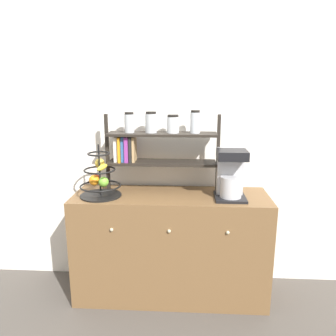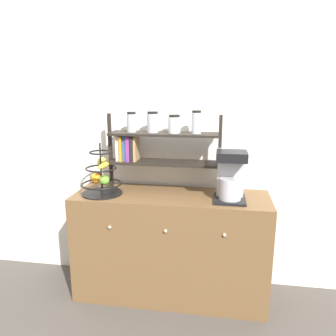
# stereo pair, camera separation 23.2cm
# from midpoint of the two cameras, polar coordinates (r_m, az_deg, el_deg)

# --- Properties ---
(ground_plane) EXTENTS (12.00, 12.00, 0.00)m
(ground_plane) POSITION_cam_midpoint_polar(r_m,az_deg,el_deg) (2.54, -2.66, -23.82)
(ground_plane) COLOR #47423D
(wall_back) EXTENTS (7.00, 0.05, 2.60)m
(wall_back) POSITION_cam_midpoint_polar(r_m,az_deg,el_deg) (2.53, -1.80, 8.05)
(wall_back) COLOR silver
(wall_back) RESTS_ON ground_plane
(sideboard) EXTENTS (1.41, 0.48, 0.80)m
(sideboard) POSITION_cam_midpoint_polar(r_m,az_deg,el_deg) (2.52, -2.21, -13.39)
(sideboard) COLOR brown
(sideboard) RESTS_ON ground_plane
(coffee_maker) EXTENTS (0.21, 0.24, 0.34)m
(coffee_maker) POSITION_cam_midpoint_polar(r_m,az_deg,el_deg) (2.29, 8.02, -1.08)
(coffee_maker) COLOR black
(coffee_maker) RESTS_ON sideboard
(fruit_stand) EXTENTS (0.29, 0.29, 0.37)m
(fruit_stand) POSITION_cam_midpoint_polar(r_m,az_deg,el_deg) (2.39, -14.57, -1.97)
(fruit_stand) COLOR black
(fruit_stand) RESTS_ON sideboard
(shelf_hutch) EXTENTS (0.84, 0.20, 0.60)m
(shelf_hutch) POSITION_cam_midpoint_polar(r_m,az_deg,el_deg) (2.39, -5.42, 4.51)
(shelf_hutch) COLOR black
(shelf_hutch) RESTS_ON sideboard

